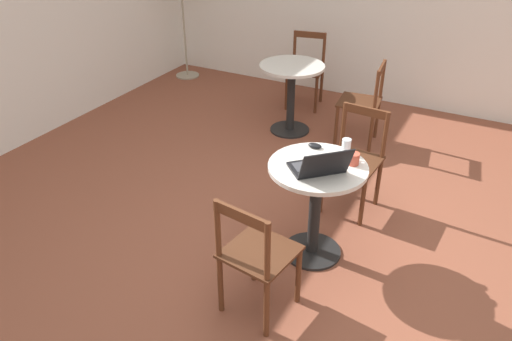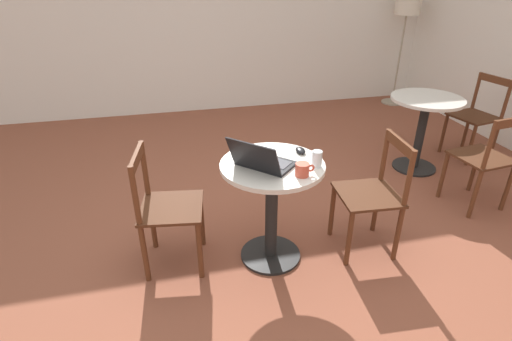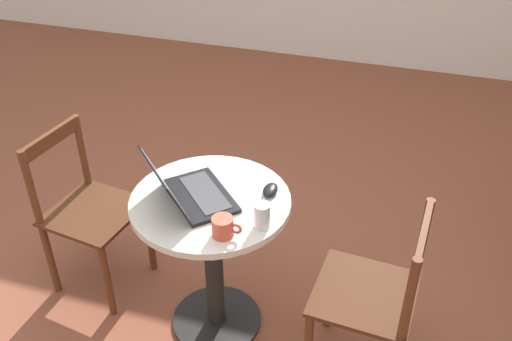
% 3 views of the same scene
% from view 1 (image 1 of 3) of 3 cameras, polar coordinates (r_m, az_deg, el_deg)
% --- Properties ---
extents(ground_plane, '(16.00, 16.00, 0.00)m').
position_cam_1_polar(ground_plane, '(3.75, 4.16, -9.56)').
color(ground_plane, brown).
extents(cafe_table_near, '(0.67, 0.67, 0.74)m').
position_cam_1_polar(cafe_table_near, '(3.47, 6.88, -2.47)').
color(cafe_table_near, black).
rests_on(cafe_table_near, ground_plane).
extents(cafe_table_mid, '(0.67, 0.67, 0.74)m').
position_cam_1_polar(cafe_table_mid, '(5.30, 4.07, 9.77)').
color(cafe_table_mid, black).
rests_on(cafe_table_mid, ground_plane).
extents(chair_near_right, '(0.43, 0.43, 0.85)m').
position_cam_1_polar(chair_near_right, '(4.09, 11.23, 1.15)').
color(chair_near_right, '#562D19').
rests_on(chair_near_right, ground_plane).
extents(chair_near_left, '(0.46, 0.46, 0.85)m').
position_cam_1_polar(chair_near_left, '(3.04, -0.00, -9.81)').
color(chair_near_left, '#562D19').
rests_on(chair_near_left, ground_plane).
extents(chair_mid_right, '(0.47, 0.47, 0.85)m').
position_cam_1_polar(chair_mid_right, '(6.03, 5.73, 11.38)').
color(chair_mid_right, '#562D19').
rests_on(chair_mid_right, ground_plane).
extents(chair_mid_front, '(0.45, 0.45, 0.85)m').
position_cam_1_polar(chair_mid_front, '(5.18, 12.15, 7.52)').
color(chair_mid_front, '#562D19').
rests_on(chair_mid_front, ground_plane).
extents(laptop, '(0.46, 0.46, 0.22)m').
position_cam_1_polar(laptop, '(3.26, 7.23, 0.53)').
color(laptop, black).
rests_on(laptop, cafe_table_near).
extents(mouse, '(0.06, 0.10, 0.03)m').
position_cam_1_polar(mouse, '(3.57, 6.73, 2.84)').
color(mouse, black).
rests_on(mouse, cafe_table_near).
extents(mug, '(0.12, 0.08, 0.08)m').
position_cam_1_polar(mug, '(3.40, 11.06, 1.35)').
color(mug, '#C64C38').
rests_on(mug, cafe_table_near).
extents(drinking_glass, '(0.06, 0.06, 0.11)m').
position_cam_1_polar(drinking_glass, '(3.52, 10.28, 2.76)').
color(drinking_glass, silver).
rests_on(drinking_glass, cafe_table_near).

